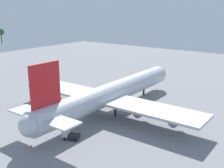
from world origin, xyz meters
TOP-DOWN VIEW (x-y plane):
  - ground_plane at (0.00, 0.00)m, footprint 281.03×281.03m
  - cargo_airplane at (-0.28, 0.00)m, footprint 70.26×64.02m
  - maintenance_van at (-22.87, -3.50)m, footprint 3.86×4.86m
  - safety_cone_nose at (31.62, 0.29)m, footprint 0.43×0.43m
  - safety_cone_tail at (-31.62, 0.96)m, footprint 0.47×0.47m

SIDE VIEW (x-z plane):
  - ground_plane at x=0.00m, z-range 0.00..0.00m
  - safety_cone_nose at x=31.62m, z-range 0.00..0.61m
  - safety_cone_tail at x=-31.62m, z-range 0.00..0.66m
  - maintenance_van at x=-22.87m, z-range -0.03..2.10m
  - cargo_airplane at x=-0.28m, z-range -4.08..16.12m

